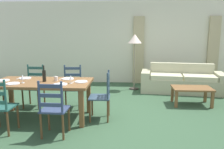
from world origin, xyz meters
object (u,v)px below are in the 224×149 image
Objects in this scene: dining_table at (42,86)px; wine_glass_near_left at (23,77)px; dining_chair_far_right at (72,87)px; coffee_cup_primary at (56,79)px; wine_glass_near_right at (71,78)px; dining_chair_near_left at (0,106)px; coffee_table at (192,90)px; dining_chair_head_east at (102,96)px; wine_bottle at (44,76)px; standing_lamp at (135,42)px; dining_chair_near_right at (54,109)px; dining_chair_far_left at (34,86)px; couch at (181,82)px.

wine_glass_near_left is (-0.31, -0.15, 0.20)m from dining_table.
dining_chair_far_right is 0.73m from coffee_cup_primary.
dining_chair_far_right is 0.94m from wine_glass_near_right.
dining_chair_near_left reaches higher than coffee_table.
dining_chair_head_east is 3.04× the size of wine_bottle.
dining_chair_near_left is 3.04× the size of wine_bottle.
dining_table is 1.16× the size of standing_lamp.
dining_table is 0.93m from dining_chair_near_right.
wine_bottle reaches higher than dining_chair_near_left.
wine_bottle reaches higher than coffee_table.
dining_chair_near_right is 1.00× the size of dining_chair_far_left.
standing_lamp is at bearing 74.18° from dining_chair_head_east.
dining_chair_near_left is at bearing -155.43° from dining_chair_head_east.
dining_chair_near_right is 4.12m from couch.
dining_chair_near_right is 10.67× the size of coffee_cup_primary.
coffee_cup_primary is at bearing 21.38° from wine_glass_near_left.
wine_glass_near_right is at bearing -155.16° from coffee_table.
standing_lamp is (-1.31, 1.40, 1.06)m from coffee_table.
dining_chair_far_right is at bearing 50.01° from wine_glass_near_left.
dining_table is 0.40m from wine_glass_near_left.
coffee_cup_primary reaches higher than couch.
wine_glass_near_right is (-0.57, -0.16, 0.38)m from dining_chair_head_east.
dining_chair_far_left is at bearing 90.54° from dining_chair_near_left.
dining_chair_far_right is 2.79m from coffee_table.
dining_chair_head_east is 1.19m from wine_bottle.
dining_chair_near_left is 4.06m from standing_lamp.
dining_chair_near_left is 10.67× the size of coffee_cup_primary.
dining_chair_far_left reaches higher than wine_glass_near_right.
dining_chair_head_east is at bearing -152.65° from coffee_table.
dining_chair_near_left and dining_chair_near_right have the same top height.
dining_table reaches higher than coffee_table.
couch is at bearing 22.84° from dining_chair_far_left.
dining_table is 3.37m from coffee_table.
wine_glass_near_right is at bearing -77.15° from dining_chair_far_right.
dining_chair_far_left and dining_chair_far_right have the same top height.
wine_bottle is at bearing -53.93° from dining_chair_far_left.
standing_lamp reaches higher than coffee_table.
dining_chair_head_east reaches higher than wine_glass_near_right.
wine_glass_near_left is (0.16, -0.87, 0.38)m from dining_chair_far_left.
wine_bottle is at bearing -144.31° from couch.
dining_chair_far_left reaches higher than coffee_table.
wine_glass_near_left is 4.33m from couch.
dining_chair_far_right is at bearing 59.93° from dining_table.
wine_bottle is (-0.43, 0.78, 0.39)m from dining_chair_near_right.
dining_chair_head_east is (1.18, 0.03, -0.19)m from dining_table.
wine_bottle is 0.39m from wine_glass_near_left.
dining_chair_far_left is 0.97m from wine_bottle.
dining_chair_head_east reaches higher than couch.
couch is at bearing -7.76° from standing_lamp.
dining_chair_head_east reaches higher than coffee_cup_primary.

